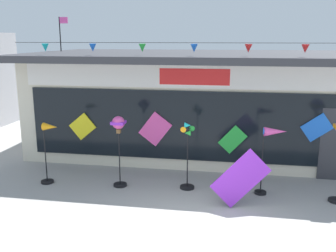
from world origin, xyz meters
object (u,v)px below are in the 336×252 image
Objects in this scene: kite_shop_building at (202,100)px; wind_spinner_far_left at (49,143)px; wind_spinner_center_right at (272,142)px; display_kite_on_ground at (240,178)px; wind_spinner_center_left at (187,153)px; wind_spinner_left at (119,133)px.

kite_shop_building is 6.75× the size of wind_spinner_far_left.
wind_spinner_center_right is 1.36× the size of display_kite_on_ground.
wind_spinner_center_right is (2.06, -4.02, -0.35)m from kite_shop_building.
wind_spinner_center_left is at bearing 179.59° from wind_spinner_center_right.
kite_shop_building reaches higher than display_kite_on_ground.
wind_spinner_center_left is (-0.01, -4.01, -0.72)m from kite_shop_building.
kite_shop_building is at bearing 117.12° from wind_spinner_center_right.
kite_shop_building reaches higher than wind_spinner_center_left.
display_kite_on_ground is at bearing -13.81° from wind_spinner_left.
wind_spinner_center_left is (3.65, 0.23, -0.13)m from wind_spinner_far_left.
wind_spinner_left is 1.07× the size of wind_spinner_center_left.
wind_spinner_left reaches higher than wind_spinner_center_right.
kite_shop_building is at bearing 105.06° from display_kite_on_ground.
wind_spinner_center_right is at bearing 49.13° from display_kite_on_ground.
wind_spinner_center_left reaches higher than wind_spinner_far_left.
wind_spinner_center_right is (3.84, 0.10, -0.11)m from wind_spinner_left.
wind_spinner_left is at bearing -176.26° from wind_spinner_center_left.
display_kite_on_ground is at bearing -33.41° from wind_spinner_center_left.
display_kite_on_ground is (4.98, -0.65, -0.41)m from wind_spinner_far_left.
wind_spinner_center_right is (5.73, 0.22, 0.24)m from wind_spinner_far_left.
wind_spinner_far_left reaches higher than display_kite_on_ground.
wind_spinner_left reaches higher than wind_spinner_far_left.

